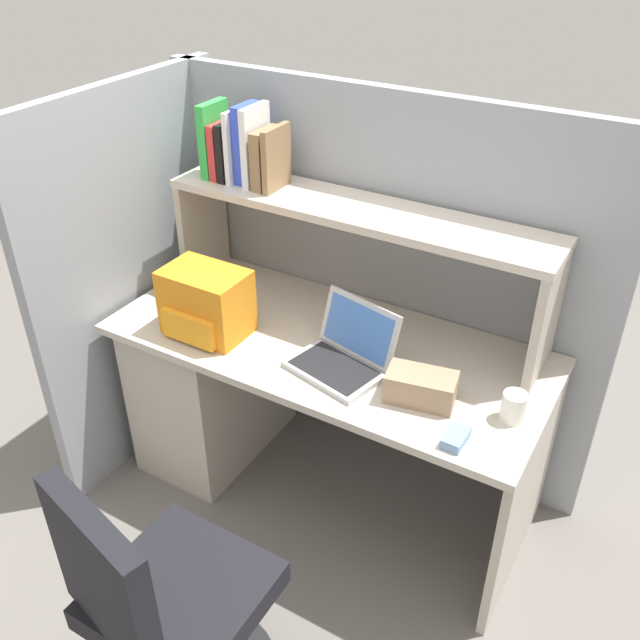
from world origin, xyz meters
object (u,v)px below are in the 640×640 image
at_px(backpack, 205,303).
at_px(snack_canister, 182,283).
at_px(tissue_box, 421,387).
at_px(paper_cup, 514,407).
at_px(laptop, 344,354).
at_px(computer_mouse, 456,438).
at_px(office_chair, 168,620).

bearing_deg(backpack, snack_canister, 149.21).
height_order(backpack, snack_canister, backpack).
xyz_separation_m(tissue_box, snack_canister, (-1.07, 0.11, 0.01)).
relative_size(paper_cup, snack_canister, 0.75).
height_order(laptop, computer_mouse, laptop).
relative_size(laptop, office_chair, 0.39).
distance_m(computer_mouse, paper_cup, 0.22).
relative_size(snack_canister, office_chair, 0.14).
xyz_separation_m(paper_cup, tissue_box, (-0.28, -0.06, 0.00)).
distance_m(backpack, tissue_box, 0.84).
bearing_deg(snack_canister, office_chair, -53.91).
bearing_deg(backpack, laptop, 6.75).
distance_m(backpack, paper_cup, 1.12).
bearing_deg(laptop, backpack, -173.25).
bearing_deg(office_chair, snack_canister, -39.67).
distance_m(paper_cup, tissue_box, 0.29).
height_order(laptop, backpack, backpack).
height_order(computer_mouse, snack_canister, snack_canister).
xyz_separation_m(backpack, computer_mouse, (1.00, -0.10, -0.10)).
xyz_separation_m(backpack, paper_cup, (1.12, 0.08, -0.07)).
height_order(tissue_box, office_chair, office_chair).
bearing_deg(tissue_box, computer_mouse, -47.88).
relative_size(laptop, backpack, 1.20).
bearing_deg(laptop, tissue_box, -6.92).
bearing_deg(tissue_box, laptop, 162.32).
height_order(paper_cup, tissue_box, tissue_box).
bearing_deg(paper_cup, tissue_box, -168.98).
bearing_deg(office_chair, tissue_box, -98.59).
xyz_separation_m(laptop, snack_canister, (-0.77, 0.08, 0.01)).
distance_m(tissue_box, snack_canister, 1.07).
distance_m(laptop, paper_cup, 0.58).
xyz_separation_m(laptop, office_chair, (-0.06, -0.89, -0.39)).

